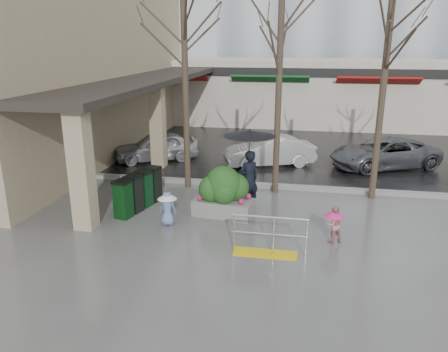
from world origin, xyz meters
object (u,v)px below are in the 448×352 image
(woman, at_px, (249,159))
(car_a, at_px, (156,147))
(news_boxes, at_px, (139,191))
(child_pink, at_px, (334,222))
(car_b, at_px, (270,151))
(car_c, at_px, (384,153))
(tree_west, at_px, (184,43))
(tree_mideast, at_px, (387,50))
(tree_midwest, at_px, (281,38))
(child_blue, at_px, (167,205))
(handrail, at_px, (268,240))
(planter, at_px, (224,192))

(woman, relative_size, car_a, 0.70)
(news_boxes, bearing_deg, car_a, 117.36)
(child_pink, height_order, car_b, car_b)
(car_a, relative_size, car_c, 0.82)
(tree_west, xyz_separation_m, woman, (2.46, -1.70, -3.47))
(news_boxes, distance_m, car_b, 6.88)
(tree_mideast, height_order, child_pink, tree_mideast)
(tree_midwest, relative_size, woman, 2.71)
(news_boxes, relative_size, car_c, 0.47)
(woman, relative_size, child_pink, 2.55)
(tree_midwest, height_order, tree_mideast, tree_midwest)
(tree_mideast, bearing_deg, car_b, 138.01)
(tree_midwest, distance_m, child_blue, 6.46)
(handrail, height_order, tree_mideast, tree_mideast)
(woman, bearing_deg, child_blue, -0.28)
(tree_mideast, xyz_separation_m, car_a, (-8.85, 3.36, -4.23))
(woman, bearing_deg, handrail, 66.15)
(handrail, relative_size, tree_west, 0.28)
(news_boxes, relative_size, car_a, 0.58)
(car_c, bearing_deg, news_boxes, -76.25)
(child_pink, bearing_deg, woman, -67.79)
(car_b, relative_size, car_c, 0.84)
(child_pink, bearing_deg, planter, -51.26)
(car_c, bearing_deg, tree_west, -85.34)
(child_blue, height_order, car_b, car_b)
(tree_midwest, distance_m, car_c, 7.44)
(tree_west, distance_m, child_blue, 5.68)
(child_pink, xyz_separation_m, car_b, (-2.30, 7.20, 0.05))
(tree_west, relative_size, car_c, 1.50)
(woman, bearing_deg, news_boxes, -28.43)
(car_a, bearing_deg, car_b, 62.59)
(tree_west, distance_m, car_b, 6.23)
(handrail, relative_size, planter, 1.01)
(tree_west, relative_size, planter, 3.60)
(tree_midwest, bearing_deg, planter, -119.92)
(tree_mideast, bearing_deg, car_a, 159.23)
(news_boxes, bearing_deg, child_blue, -25.94)
(tree_midwest, distance_m, planter, 5.29)
(tree_midwest, height_order, car_b, tree_midwest)
(handrail, bearing_deg, tree_west, 124.99)
(child_pink, distance_m, car_b, 7.56)
(handrail, xyz_separation_m, planter, (-1.56, 2.36, 0.37))
(handrail, height_order, car_c, car_c)
(tree_mideast, xyz_separation_m, news_boxes, (-7.45, -2.41, -4.27))
(tree_west, xyz_separation_m, planter, (1.80, -2.44, -4.34))
(tree_midwest, distance_m, car_a, 7.96)
(tree_midwest, relative_size, news_boxes, 3.26)
(planter, distance_m, car_b, 5.93)
(handrail, xyz_separation_m, car_a, (-5.71, 8.16, 0.25))
(tree_west, relative_size, news_boxes, 3.16)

